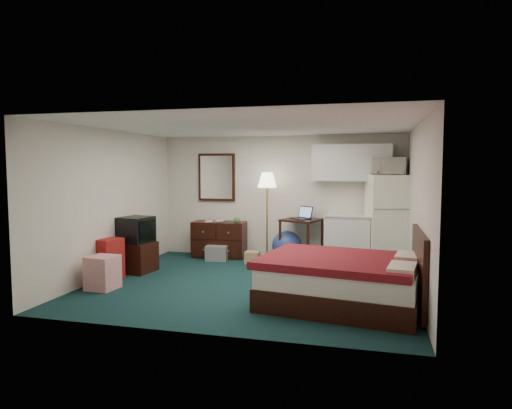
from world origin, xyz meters
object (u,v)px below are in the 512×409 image
(floor_lamp, at_px, (267,217))
(tv_stand, at_px, (138,257))
(kitchen_counter, at_px, (349,240))
(bed, at_px, (342,282))
(dresser, at_px, (219,239))
(desk, at_px, (301,240))
(suitcase, at_px, (110,259))
(fridge, at_px, (387,221))

(floor_lamp, bearing_deg, tv_stand, -141.84)
(kitchen_counter, relative_size, bed, 0.46)
(dresser, xyz_separation_m, desk, (1.72, -0.02, 0.05))
(kitchen_counter, height_order, suitcase, kitchen_counter)
(floor_lamp, height_order, desk, floor_lamp)
(kitchen_counter, bearing_deg, floor_lamp, -173.74)
(tv_stand, bearing_deg, dresser, 65.54)
(tv_stand, xyz_separation_m, suitcase, (-0.17, -0.60, 0.08))
(desk, xyz_separation_m, bed, (0.97, -2.70, -0.10))
(desk, bearing_deg, fridge, 17.46)
(floor_lamp, relative_size, fridge, 1.02)
(desk, relative_size, fridge, 0.49)
(fridge, relative_size, bed, 0.85)
(kitchen_counter, distance_m, tv_stand, 3.96)
(bed, bearing_deg, suitcase, -178.49)
(dresser, distance_m, suitcase, 2.51)
(fridge, relative_size, suitcase, 2.54)
(dresser, xyz_separation_m, floor_lamp, (1.03, -0.05, 0.51))
(desk, xyz_separation_m, kitchen_counter, (0.93, -0.02, 0.04))
(floor_lamp, relative_size, suitcase, 2.59)
(fridge, bearing_deg, tv_stand, -173.56)
(floor_lamp, distance_m, fridge, 2.31)
(fridge, bearing_deg, desk, 164.85)
(desk, distance_m, bed, 2.87)
(suitcase, bearing_deg, tv_stand, 87.04)
(tv_stand, distance_m, suitcase, 0.63)
(bed, bearing_deg, desk, 118.65)
(tv_stand, height_order, suitcase, suitcase)
(fridge, xyz_separation_m, tv_stand, (-4.31, -1.55, -0.60))
(tv_stand, bearing_deg, desk, 37.27)
(floor_lamp, distance_m, kitchen_counter, 1.67)
(dresser, height_order, suitcase, dresser)
(dresser, bearing_deg, floor_lamp, -5.77)
(bed, relative_size, tv_stand, 3.56)
(dresser, bearing_deg, bed, -48.15)
(bed, height_order, tv_stand, bed)
(floor_lamp, relative_size, bed, 0.87)
(desk, bearing_deg, bed, -50.96)
(suitcase, bearing_deg, desk, 50.70)
(desk, height_order, suitcase, desk)
(desk, xyz_separation_m, fridge, (1.62, -0.05, 0.44))
(desk, xyz_separation_m, suitcase, (-2.86, -2.21, -0.08))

